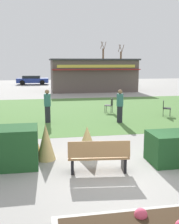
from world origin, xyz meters
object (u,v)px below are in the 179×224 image
(cafe_chair_center, at_px, (165,107))
(tree_left_bg, at_px, (103,64))
(parked_car_west_slot, at_px, (32,80))
(person_strolling, at_px, (47,106))
(food_kiosk, at_px, (92,75))
(park_bench, at_px, (99,156))
(cafe_chair_east, at_px, (110,104))
(tree_right_bg, at_px, (121,65))
(person_standing, at_px, (120,106))

(cafe_chair_center, xyz_separation_m, tree_left_bg, (3.04, 29.05, 2.19))
(parked_car_west_slot, xyz_separation_m, tree_left_bg, (11.06, 5.53, 2.08))
(person_strolling, height_order, parked_car_west_slot, person_strolling)
(food_kiosk, bearing_deg, cafe_chair_center, -84.29)
(park_bench, xyz_separation_m, cafe_chair_east, (2.59, 8.75, 0.05))
(park_bench, height_order, tree_right_bg, tree_right_bg)
(park_bench, xyz_separation_m, parked_car_west_slot, (-2.59, 30.73, 0.16))
(parked_car_west_slot, bearing_deg, person_strolling, -86.72)
(cafe_chair_east, xyz_separation_m, person_standing, (-0.19, -2.69, 0.33))
(food_kiosk, relative_size, tree_left_bg, 1.45)
(food_kiosk, relative_size, person_strolling, 5.30)
(food_kiosk, bearing_deg, tree_right_bg, 61.53)
(cafe_chair_center, bearing_deg, food_kiosk, 95.71)
(food_kiosk, bearing_deg, parked_car_west_slot, 126.27)
(cafe_chair_center, relative_size, person_standing, 0.53)
(food_kiosk, distance_m, person_standing, 15.83)
(person_strolling, distance_m, tree_left_bg, 31.16)
(food_kiosk, xyz_separation_m, tree_right_bg, (6.95, 12.82, 0.78))
(cafe_chair_east, bearing_deg, parked_car_west_slot, 103.26)
(parked_car_west_slot, height_order, tree_left_bg, tree_left_bg)
(person_standing, bearing_deg, food_kiosk, 129.94)
(person_standing, bearing_deg, park_bench, -65.93)
(tree_right_bg, bearing_deg, cafe_chair_center, -101.34)
(person_strolling, xyz_separation_m, parked_car_west_slot, (-1.38, 24.03, -0.22))
(food_kiosk, distance_m, person_strolling, 15.98)
(cafe_chair_center, distance_m, tree_left_bg, 29.29)
(food_kiosk, xyz_separation_m, person_strolling, (-5.18, -15.09, -0.82))
(food_kiosk, relative_size, person_standing, 5.30)
(person_strolling, bearing_deg, tree_left_bg, 110.34)
(person_standing, relative_size, tree_right_bg, 0.30)
(cafe_chair_east, distance_m, tree_right_bg, 27.24)
(person_strolling, bearing_deg, person_standing, 28.35)
(cafe_chair_center, height_order, tree_left_bg, tree_left_bg)
(cafe_chair_east, height_order, cafe_chair_center, same)
(food_kiosk, height_order, tree_left_bg, tree_left_bg)
(food_kiosk, distance_m, cafe_chair_center, 14.69)
(cafe_chair_center, relative_size, person_strolling, 0.53)
(cafe_chair_east, height_order, tree_left_bg, tree_left_bg)
(cafe_chair_east, relative_size, cafe_chair_center, 1.00)
(cafe_chair_east, relative_size, parked_car_west_slot, 0.21)
(food_kiosk, bearing_deg, person_strolling, -108.96)
(cafe_chair_center, distance_m, person_standing, 3.26)
(cafe_chair_east, xyz_separation_m, tree_left_bg, (5.88, 27.51, 2.19))
(park_bench, distance_m, parked_car_west_slot, 30.84)
(cafe_chair_east, relative_size, person_standing, 0.53)
(park_bench, relative_size, person_strolling, 1.03)
(person_standing, bearing_deg, tree_right_bg, 119.02)
(park_bench, height_order, cafe_chair_east, park_bench)
(food_kiosk, height_order, person_strolling, food_kiosk)
(park_bench, bearing_deg, cafe_chair_east, 73.53)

